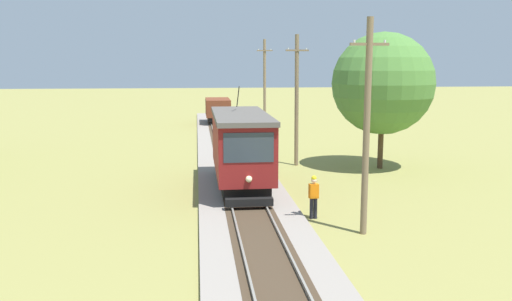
{
  "coord_description": "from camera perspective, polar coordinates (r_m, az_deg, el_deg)",
  "views": [
    {
      "loc": [
        -2.1,
        -4.86,
        6.23
      ],
      "look_at": [
        0.61,
        19.54,
        2.18
      ],
      "focal_mm": 37.33,
      "sensor_mm": 36.0,
      "label": 1
    }
  ],
  "objects": [
    {
      "name": "red_tram",
      "position": [
        26.0,
        -1.63,
        0.43
      ],
      "size": [
        2.6,
        8.54,
        4.79
      ],
      "color": "maroon",
      "rests_on": "rail_right"
    },
    {
      "name": "tree_right_near",
      "position": [
        32.15,
        13.45,
        6.99
      ],
      "size": [
        5.96,
        5.96,
        8.02
      ],
      "color": "#4C3823",
      "rests_on": "ground"
    },
    {
      "name": "freight_car",
      "position": [
        54.37,
        -4.12,
        4.42
      ],
      "size": [
        2.4,
        5.2,
        2.31
      ],
      "color": "brown",
      "rests_on": "rail_right"
    },
    {
      "name": "utility_pole_near_tram",
      "position": [
        19.42,
        11.78,
        2.59
      ],
      "size": [
        1.4,
        0.28,
        7.82
      ],
      "color": "#7A664C",
      "rests_on": "ground"
    },
    {
      "name": "utility_pole_far",
      "position": [
        47.63,
        0.93,
        6.98
      ],
      "size": [
        1.4,
        0.58,
        8.3
      ],
      "color": "#7A664C",
      "rests_on": "ground"
    },
    {
      "name": "track_worker",
      "position": [
        21.58,
        6.2,
        -4.76
      ],
      "size": [
        0.39,
        0.26,
        1.78
      ],
      "rotation": [
        0.0,
        0.0,
        -1.51
      ],
      "color": "black",
      "rests_on": "ground"
    },
    {
      "name": "utility_pole_mid",
      "position": [
        32.48,
        4.38,
        5.51
      ],
      "size": [
        1.4,
        0.49,
        7.92
      ],
      "color": "#7A664C",
      "rests_on": "ground"
    }
  ]
}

